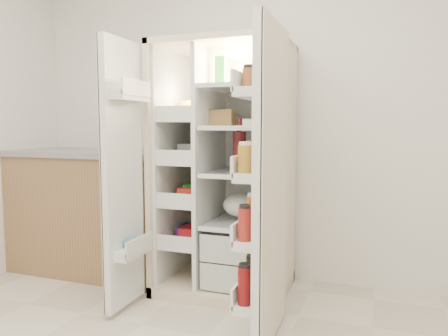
% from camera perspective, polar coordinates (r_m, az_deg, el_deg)
% --- Properties ---
extents(wall_back, '(4.00, 0.02, 2.70)m').
position_cam_1_polar(wall_back, '(3.40, 4.94, 7.93)').
color(wall_back, white).
rests_on(wall_back, floor).
extents(refrigerator, '(0.92, 0.70, 1.80)m').
position_cam_1_polar(refrigerator, '(3.14, 0.69, -2.93)').
color(refrigerator, beige).
rests_on(refrigerator, floor).
extents(freezer_door, '(0.15, 0.40, 1.72)m').
position_cam_1_polar(freezer_door, '(2.81, -13.42, -1.05)').
color(freezer_door, silver).
rests_on(freezer_door, floor).
extents(fridge_door, '(0.17, 0.58, 1.72)m').
position_cam_1_polar(fridge_door, '(2.33, 5.84, -2.68)').
color(fridge_door, silver).
rests_on(fridge_door, floor).
extents(kitchen_counter, '(1.40, 0.74, 1.01)m').
position_cam_1_polar(kitchen_counter, '(3.77, -16.85, -5.36)').
color(kitchen_counter, '#8E6847').
rests_on(kitchen_counter, floor).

